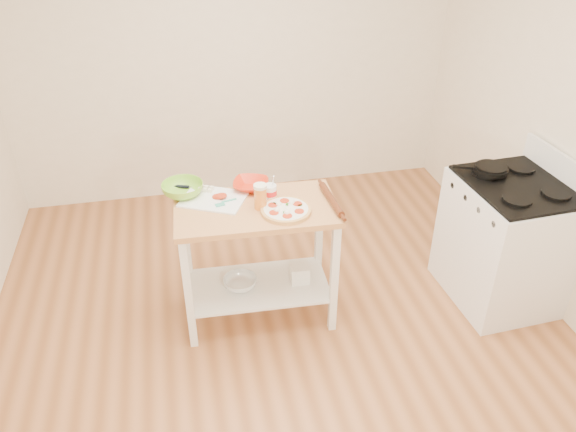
# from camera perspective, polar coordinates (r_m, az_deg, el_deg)

# --- Properties ---
(room_shell) EXTENTS (4.04, 4.54, 2.74)m
(room_shell) POSITION_cam_1_polar(r_m,az_deg,el_deg) (3.08, -0.39, 4.89)
(room_shell) COLOR #B06E41
(room_shell) RESTS_ON ground
(prep_island) EXTENTS (1.07, 0.61, 0.90)m
(prep_island) POSITION_cam_1_polar(r_m,az_deg,el_deg) (3.74, -3.15, -2.44)
(prep_island) COLOR tan
(prep_island) RESTS_ON ground
(gas_stove) EXTENTS (0.71, 0.82, 1.11)m
(gas_stove) POSITION_cam_1_polar(r_m,az_deg,el_deg) (4.30, 21.18, -2.41)
(gas_stove) COLOR white
(gas_stove) RESTS_ON ground
(skillet) EXTENTS (0.36, 0.24, 0.03)m
(skillet) POSITION_cam_1_polar(r_m,az_deg,el_deg) (4.13, 19.81, 4.50)
(skillet) COLOR black
(skillet) RESTS_ON gas_stove
(pizza) EXTENTS (0.32, 0.32, 0.05)m
(pizza) POSITION_cam_1_polar(r_m,az_deg,el_deg) (3.53, -0.23, 0.63)
(pizza) COLOR #E7AF62
(pizza) RESTS_ON prep_island
(cutting_board) EXTENTS (0.49, 0.45, 0.04)m
(cutting_board) POSITION_cam_1_polar(r_m,az_deg,el_deg) (3.70, -7.58, 1.79)
(cutting_board) COLOR white
(cutting_board) RESTS_ON prep_island
(spatula) EXTENTS (0.15, 0.08, 0.01)m
(spatula) POSITION_cam_1_polar(r_m,az_deg,el_deg) (3.63, -6.44, 1.38)
(spatula) COLOR teal
(spatula) RESTS_ON cutting_board
(knife) EXTENTS (0.27, 0.09, 0.01)m
(knife) POSITION_cam_1_polar(r_m,az_deg,el_deg) (3.84, -10.06, 2.93)
(knife) COLOR silver
(knife) RESTS_ON cutting_board
(orange_bowl) EXTENTS (0.30, 0.30, 0.06)m
(orange_bowl) POSITION_cam_1_polar(r_m,az_deg,el_deg) (3.79, -3.79, 3.16)
(orange_bowl) COLOR red
(orange_bowl) RESTS_ON prep_island
(green_bowl) EXTENTS (0.36, 0.36, 0.09)m
(green_bowl) POSITION_cam_1_polar(r_m,az_deg,el_deg) (3.76, -10.66, 2.67)
(green_bowl) COLOR #80C232
(green_bowl) RESTS_ON prep_island
(beer_pint) EXTENTS (0.08, 0.08, 0.17)m
(beer_pint) POSITION_cam_1_polar(r_m,az_deg,el_deg) (3.54, -2.82, 2.01)
(beer_pint) COLOR orange
(beer_pint) RESTS_ON prep_island
(yogurt_tub) EXTENTS (0.08, 0.08, 0.18)m
(yogurt_tub) POSITION_cam_1_polar(r_m,az_deg,el_deg) (3.65, -1.81, 2.44)
(yogurt_tub) COLOR white
(yogurt_tub) RESTS_ON prep_island
(rolling_pin) EXTENTS (0.06, 0.40, 0.05)m
(rolling_pin) POSITION_cam_1_polar(r_m,az_deg,el_deg) (3.63, 4.43, 1.67)
(rolling_pin) COLOR #5D2A15
(rolling_pin) RESTS_ON prep_island
(shelf_glass_bowl) EXTENTS (0.31, 0.31, 0.07)m
(shelf_glass_bowl) POSITION_cam_1_polar(r_m,az_deg,el_deg) (3.93, -4.87, -6.77)
(shelf_glass_bowl) COLOR silver
(shelf_glass_bowl) RESTS_ON prep_island
(shelf_bin) EXTENTS (0.13, 0.13, 0.13)m
(shelf_bin) POSITION_cam_1_polar(r_m,az_deg,el_deg) (3.96, 1.16, -5.82)
(shelf_bin) COLOR white
(shelf_bin) RESTS_ON prep_island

